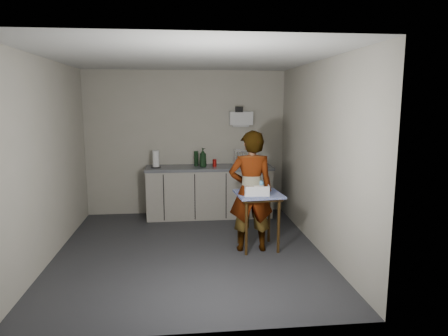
{
  "coord_description": "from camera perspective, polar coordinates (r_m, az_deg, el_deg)",
  "views": [
    {
      "loc": [
        -0.08,
        -5.28,
        2.05
      ],
      "look_at": [
        0.53,
        0.45,
        1.09
      ],
      "focal_mm": 32.0,
      "sensor_mm": 36.0,
      "label": 1
    }
  ],
  "objects": [
    {
      "name": "wall_left",
      "position": [
        5.6,
        -23.81,
        1.0
      ],
      "size": [
        0.02,
        4.0,
        2.6
      ],
      "primitive_type": "cube",
      "color": "#B4B09D",
      "rests_on": "ground"
    },
    {
      "name": "wall_shelf",
      "position": [
        7.29,
        2.45,
        7.1
      ],
      "size": [
        0.42,
        0.18,
        0.37
      ],
      "color": "white",
      "rests_on": "ground"
    },
    {
      "name": "ground",
      "position": [
        5.67,
        -4.98,
        -11.75
      ],
      "size": [
        4.0,
        4.0,
        0.0
      ],
      "primitive_type": "plane",
      "color": "#25262A",
      "rests_on": "ground"
    },
    {
      "name": "side_table",
      "position": [
        5.58,
        4.95,
        -4.63
      ],
      "size": [
        0.66,
        0.66,
        0.79
      ],
      "rotation": [
        0.0,
        0.0,
        0.08
      ],
      "color": "#3D260E",
      "rests_on": "ground"
    },
    {
      "name": "kitchen_counter",
      "position": [
        7.18,
        -2.1,
        -3.57
      ],
      "size": [
        2.24,
        0.62,
        0.91
      ],
      "color": "black",
      "rests_on": "ground"
    },
    {
      "name": "ceiling",
      "position": [
        5.31,
        -5.39,
        15.35
      ],
      "size": [
        3.6,
        4.0,
        0.01
      ],
      "primitive_type": "cube",
      "color": "silver",
      "rests_on": "wall_back"
    },
    {
      "name": "paper_towel",
      "position": [
        7.04,
        -9.71,
        1.22
      ],
      "size": [
        0.17,
        0.17,
        0.3
      ],
      "color": "black",
      "rests_on": "kitchen_counter"
    },
    {
      "name": "dish_rack",
      "position": [
        7.14,
        2.96,
        0.82
      ],
      "size": [
        0.42,
        0.31,
        0.29
      ],
      "color": "white",
      "rests_on": "kitchen_counter"
    },
    {
      "name": "wall_right",
      "position": [
        5.65,
        13.29,
        1.62
      ],
      "size": [
        0.02,
        4.0,
        2.6
      ],
      "primitive_type": "cube",
      "color": "#B4B09D",
      "rests_on": "ground"
    },
    {
      "name": "soda_can",
      "position": [
        7.07,
        -1.35,
        0.74
      ],
      "size": [
        0.07,
        0.07,
        0.13
      ],
      "primitive_type": "cylinder",
      "color": "red",
      "rests_on": "kitchen_counter"
    },
    {
      "name": "standing_man",
      "position": [
        5.48,
        3.86,
        -3.34
      ],
      "size": [
        0.62,
        0.42,
        1.67
      ],
      "primitive_type": "imported",
      "rotation": [
        0.0,
        0.0,
        3.11
      ],
      "color": "#B2A593",
      "rests_on": "ground"
    },
    {
      "name": "soap_bottle",
      "position": [
        7.01,
        -3.03,
        1.5
      ],
      "size": [
        0.18,
        0.18,
        0.34
      ],
      "primitive_type": "imported",
      "rotation": [
        0.0,
        0.0,
        0.63
      ],
      "color": "black",
      "rests_on": "kitchen_counter"
    },
    {
      "name": "bakery_box",
      "position": [
        5.51,
        4.58,
        -2.59
      ],
      "size": [
        0.36,
        0.37,
        0.47
      ],
      "rotation": [
        0.0,
        0.0,
        -0.08
      ],
      "color": "white",
      "rests_on": "side_table"
    },
    {
      "name": "dark_bottle",
      "position": [
        7.13,
        -3.99,
        1.36
      ],
      "size": [
        0.08,
        0.08,
        0.27
      ],
      "primitive_type": "cylinder",
      "color": "black",
      "rests_on": "kitchen_counter"
    },
    {
      "name": "wall_back",
      "position": [
        7.31,
        -5.44,
        3.56
      ],
      "size": [
        3.6,
        0.02,
        2.6
      ],
      "primitive_type": "cube",
      "color": "#B4B09D",
      "rests_on": "ground"
    }
  ]
}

